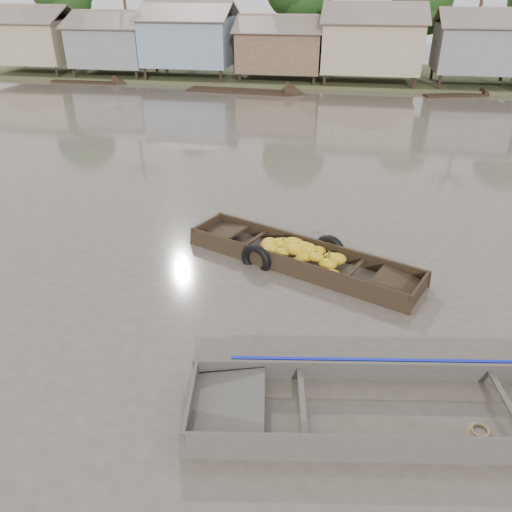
# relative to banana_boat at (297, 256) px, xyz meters

# --- Properties ---
(ground) EXTENTS (120.00, 120.00, 0.00)m
(ground) POSITION_rel_banana_boat_xyz_m (-0.34, -2.80, -0.19)
(ground) COLOR #52483F
(ground) RESTS_ON ground
(riverbank) EXTENTS (120.00, 12.47, 10.22)m
(riverbank) POSITION_rel_banana_boat_xyz_m (2.69, 29.06, 2.88)
(riverbank) COLOR #384723
(riverbank) RESTS_ON ground
(banana_boat) EXTENTS (6.36, 3.85, 0.90)m
(banana_boat) POSITION_rel_banana_boat_xyz_m (0.00, 0.00, 0.00)
(banana_boat) COLOR black
(banana_boat) RESTS_ON ground
(viewer_boat) EXTENTS (7.49, 3.02, 0.59)m
(viewer_boat) POSITION_rel_banana_boat_xyz_m (2.33, -4.92, -0.14)
(viewer_boat) COLOR #3C3833
(viewer_boat) RESTS_ON ground
(distant_boats) EXTENTS (46.30, 14.72, 0.35)m
(distant_boats) POSITION_rel_banana_boat_xyz_m (6.60, 21.38, -0.24)
(distant_boats) COLOR black
(distant_boats) RESTS_ON ground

